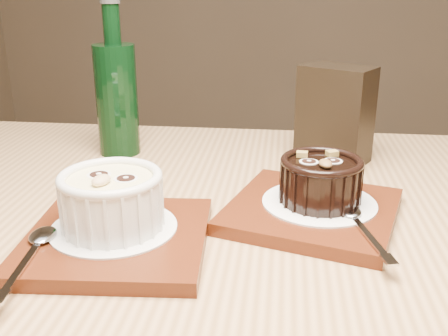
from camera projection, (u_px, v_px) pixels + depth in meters
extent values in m
cube|color=#976D42|center=(215.00, 245.00, 0.58)|extent=(1.27, 0.91, 0.04)
cube|color=#53210D|center=(117.00, 239.00, 0.53)|extent=(0.21, 0.21, 0.01)
cylinder|color=white|center=(114.00, 227.00, 0.54)|extent=(0.13, 0.13, 0.00)
cylinder|color=white|center=(112.00, 203.00, 0.53)|extent=(0.10, 0.10, 0.05)
cylinder|color=#E7DB8D|center=(110.00, 180.00, 0.52)|extent=(0.09, 0.09, 0.00)
torus|color=white|center=(110.00, 177.00, 0.52)|extent=(0.10, 0.10, 0.01)
cylinder|color=black|center=(99.00, 174.00, 0.53)|extent=(0.02, 0.02, 0.00)
cylinder|color=black|center=(126.00, 178.00, 0.52)|extent=(0.02, 0.02, 0.00)
ellipsoid|color=tan|center=(101.00, 180.00, 0.50)|extent=(0.02, 0.03, 0.01)
cube|color=#53210D|center=(312.00, 211.00, 0.60)|extent=(0.21, 0.21, 0.01)
cylinder|color=white|center=(319.00, 202.00, 0.60)|extent=(0.13, 0.13, 0.00)
cylinder|color=black|center=(320.00, 183.00, 0.59)|extent=(0.09, 0.09, 0.05)
cylinder|color=black|center=(322.00, 165.00, 0.58)|extent=(0.08, 0.08, 0.00)
torus|color=black|center=(322.00, 162.00, 0.58)|extent=(0.09, 0.09, 0.01)
cylinder|color=black|center=(309.00, 161.00, 0.58)|extent=(0.02, 0.02, 0.00)
cylinder|color=black|center=(333.00, 160.00, 0.59)|extent=(0.02, 0.02, 0.00)
ellipsoid|color=brown|center=(325.00, 164.00, 0.57)|extent=(0.02, 0.02, 0.01)
cube|color=brown|center=(302.00, 154.00, 0.60)|extent=(0.01, 0.01, 0.01)
cube|color=brown|center=(332.00, 153.00, 0.60)|extent=(0.02, 0.02, 0.01)
cube|color=black|center=(335.00, 114.00, 0.76)|extent=(0.12, 0.10, 0.14)
cylinder|color=black|center=(117.00, 100.00, 0.79)|extent=(0.06, 0.06, 0.17)
cylinder|color=black|center=(111.00, 24.00, 0.75)|extent=(0.02, 0.02, 0.06)
cylinder|color=#333333|center=(110.00, 0.00, 0.74)|extent=(0.03, 0.03, 0.01)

